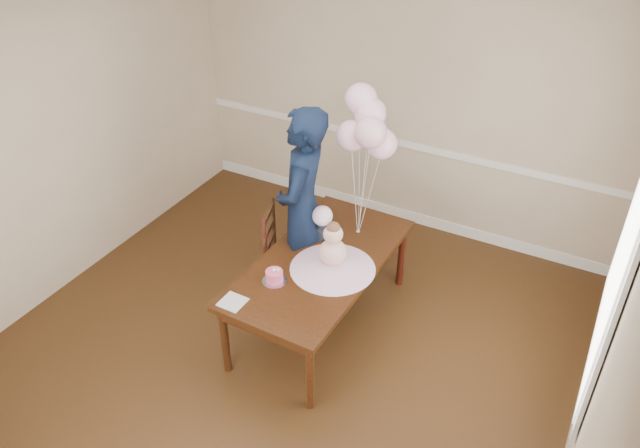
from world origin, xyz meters
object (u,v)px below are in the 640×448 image
at_px(birthday_cake, 274,276).
at_px(dining_table_top, 321,263).
at_px(dining_chair_seat, 291,259).
at_px(woman, 303,209).

bearing_deg(birthday_cake, dining_table_top, 64.73).
height_order(dining_table_top, birthday_cake, birthday_cake).
xyz_separation_m(birthday_cake, dining_chair_seat, (-0.22, 0.61, -0.32)).
bearing_deg(dining_table_top, dining_chair_seat, 154.75).
relative_size(birthday_cake, woman, 0.07).
xyz_separation_m(dining_table_top, birthday_cake, (-0.19, -0.41, 0.08)).
distance_m(birthday_cake, dining_chair_seat, 0.73).
xyz_separation_m(dining_chair_seat, woman, (0.09, 0.07, 0.51)).
relative_size(dining_table_top, birthday_cake, 13.33).
distance_m(birthday_cake, woman, 0.72).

